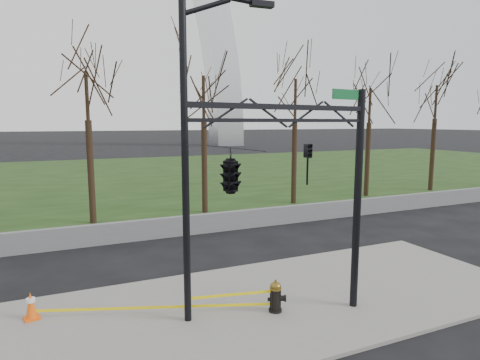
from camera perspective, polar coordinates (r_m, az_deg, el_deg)
name	(u,v)px	position (r m, az deg, el deg)	size (l,w,h in m)	color
ground	(239,311)	(11.83, -0.11, -17.78)	(500.00, 500.00, 0.00)	black
sidewalk	(239,309)	(11.81, -0.11, -17.56)	(18.00, 6.00, 0.10)	slate
grass_strip	(110,177)	(40.30, -17.66, 0.39)	(120.00, 40.00, 0.06)	#1A3112
guardrail	(168,227)	(18.85, -10.07, -6.51)	(60.00, 0.30, 0.90)	#59595B
tree_row	(204,140)	(23.00, -5.08, 5.64)	(52.29, 4.00, 8.38)	black
fire_hydrant	(276,297)	(11.45, 5.04, -15.95)	(0.55, 0.39, 0.88)	black
traffic_cone	(31,305)	(12.28, -27.16, -15.32)	(0.46, 0.46, 0.73)	#F9580D
street_light	(194,141)	(10.07, -6.46, 5.38)	(2.39, 0.37, 8.21)	black
traffic_signal_mast	(260,168)	(9.07, 2.79, 1.65)	(5.05, 2.54, 6.00)	black
caution_tape	(176,304)	(11.37, -8.88, -16.73)	(5.99, 2.20, 0.45)	yellow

